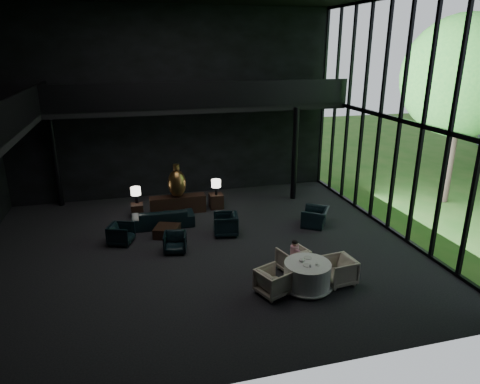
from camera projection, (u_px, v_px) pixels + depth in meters
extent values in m
cube|color=black|center=(202.00, 250.00, 14.11)|extent=(14.00, 12.00, 0.02)
cube|color=black|center=(175.00, 105.00, 18.31)|extent=(14.00, 0.04, 8.00)
cube|color=black|center=(256.00, 192.00, 7.33)|extent=(14.00, 0.04, 8.00)
cube|color=black|center=(202.00, 107.00, 17.64)|extent=(12.00, 2.00, 0.25)
cube|color=black|center=(12.00, 116.00, 11.41)|extent=(0.06, 12.00, 1.00)
cube|color=black|center=(206.00, 95.00, 16.53)|extent=(12.00, 0.06, 1.00)
cylinder|color=black|center=(55.00, 159.00, 17.47)|extent=(0.24, 0.24, 4.00)
cylinder|color=black|center=(295.00, 154.00, 18.29)|extent=(0.24, 0.24, 4.00)
cylinder|color=#382D23|center=(452.00, 146.00, 17.82)|extent=(0.36, 0.36, 4.90)
sphere|color=#2B5E21|center=(463.00, 76.00, 16.92)|extent=(4.80, 4.80, 4.80)
cube|color=black|center=(178.00, 204.00, 17.18)|extent=(2.21, 0.50, 0.70)
ellipsoid|color=#A2703A|center=(177.00, 183.00, 16.84)|extent=(0.71, 0.71, 1.10)
cylinder|color=#A2703A|center=(176.00, 167.00, 16.63)|extent=(0.24, 0.24, 0.22)
cube|color=black|center=(137.00, 210.00, 16.84)|extent=(0.47, 0.47, 0.51)
cylinder|color=black|center=(136.00, 199.00, 16.84)|extent=(0.12, 0.12, 0.34)
cylinder|color=white|center=(136.00, 191.00, 16.74)|extent=(0.38, 0.38, 0.31)
cube|color=black|center=(216.00, 201.00, 17.71)|extent=(0.54, 0.54, 0.60)
cylinder|color=black|center=(216.00, 191.00, 17.51)|extent=(0.11, 0.11, 0.34)
cylinder|color=white|center=(216.00, 183.00, 17.41)|extent=(0.38, 0.38, 0.31)
imported|color=black|center=(163.00, 214.00, 15.86)|extent=(2.50, 0.77, 0.97)
imported|color=black|center=(121.00, 233.00, 14.46)|extent=(0.92, 0.95, 0.77)
imported|color=black|center=(226.00, 222.00, 15.13)|extent=(1.01, 1.06, 0.95)
imported|color=black|center=(175.00, 242.00, 13.89)|extent=(0.77, 0.74, 0.69)
imported|color=black|center=(315.00, 215.00, 15.92)|extent=(1.09, 1.19, 0.87)
cube|color=black|center=(167.00, 231.00, 15.11)|extent=(1.06, 1.06, 0.36)
cylinder|color=white|center=(307.00, 275.00, 11.81)|extent=(1.29, 1.29, 0.75)
cone|color=white|center=(307.00, 286.00, 11.92)|extent=(1.46, 1.46, 0.10)
imported|color=#B4ACA3|center=(293.00, 258.00, 12.71)|extent=(0.97, 0.93, 0.81)
imported|color=#C0B5A1|center=(339.00, 268.00, 12.02)|extent=(0.92, 0.97, 0.91)
imported|color=#BDB2A7|center=(273.00, 280.00, 11.48)|extent=(1.02, 1.05, 0.85)
cylinder|color=#DDA1AB|center=(295.00, 251.00, 12.62)|extent=(0.25, 0.25, 0.36)
sphere|color=#D8A884|center=(295.00, 243.00, 12.53)|extent=(0.18, 0.18, 0.18)
ellipsoid|color=black|center=(295.00, 242.00, 12.53)|extent=(0.19, 0.19, 0.13)
cylinder|color=white|center=(307.00, 265.00, 11.57)|extent=(0.27, 0.27, 0.01)
cylinder|color=white|center=(308.00, 258.00, 11.99)|extent=(0.27, 0.27, 0.02)
cylinder|color=white|center=(317.00, 265.00, 11.58)|extent=(0.18, 0.18, 0.01)
cylinder|color=white|center=(317.00, 264.00, 11.57)|extent=(0.08, 0.08, 0.06)
ellipsoid|color=white|center=(302.00, 260.00, 11.77)|extent=(0.16, 0.16, 0.08)
cylinder|color=#99999E|center=(310.00, 266.00, 11.48)|extent=(0.06, 0.06, 0.07)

